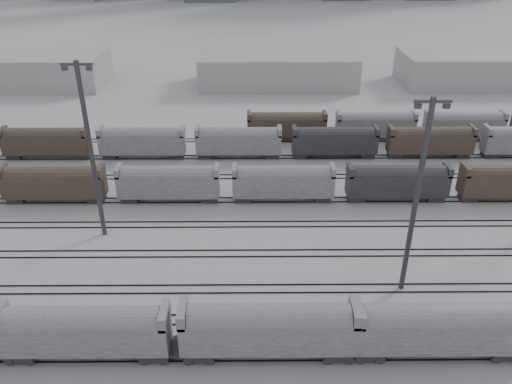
{
  "coord_description": "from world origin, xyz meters",
  "views": [
    {
      "loc": [
        3.47,
        -34.0,
        36.45
      ],
      "look_at": [
        3.92,
        27.13,
        4.0
      ],
      "focal_mm": 35.0,
      "sensor_mm": 36.0,
      "label": 1
    }
  ],
  "objects_px": {
    "hopper_car_a": "(84,329)",
    "light_mast_c": "(417,196)",
    "hopper_car_c": "(440,327)",
    "hopper_car_b": "(269,327)"
  },
  "relations": [
    {
      "from": "hopper_car_a",
      "to": "light_mast_c",
      "type": "relative_size",
      "value": 0.7
    },
    {
      "from": "hopper_car_a",
      "to": "hopper_car_c",
      "type": "bearing_deg",
      "value": 0.0
    },
    {
      "from": "hopper_car_b",
      "to": "light_mast_c",
      "type": "distance_m",
      "value": 20.29
    },
    {
      "from": "light_mast_c",
      "to": "hopper_car_a",
      "type": "bearing_deg",
      "value": -162.73
    },
    {
      "from": "hopper_car_b",
      "to": "hopper_car_c",
      "type": "distance_m",
      "value": 16.01
    },
    {
      "from": "hopper_car_c",
      "to": "hopper_car_a",
      "type": "bearing_deg",
      "value": 180.0
    },
    {
      "from": "hopper_car_a",
      "to": "hopper_car_b",
      "type": "relative_size",
      "value": 0.96
    },
    {
      "from": "hopper_car_a",
      "to": "hopper_car_c",
      "type": "distance_m",
      "value": 33.15
    },
    {
      "from": "hopper_car_b",
      "to": "hopper_car_c",
      "type": "xyz_separation_m",
      "value": [
        16.01,
        0.0,
        -0.07
      ]
    },
    {
      "from": "hopper_car_a",
      "to": "hopper_car_b",
      "type": "xyz_separation_m",
      "value": [
        17.15,
        -0.0,
        0.16
      ]
    }
  ]
}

